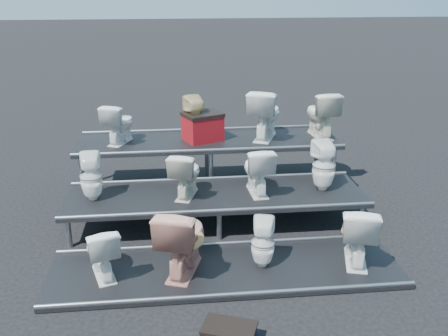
{
  "coord_description": "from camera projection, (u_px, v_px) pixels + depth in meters",
  "views": [
    {
      "loc": [
        -0.57,
        -6.46,
        3.32
      ],
      "look_at": [
        0.13,
        0.1,
        0.81
      ],
      "focal_mm": 40.0,
      "sensor_mm": 36.0,
      "label": 1
    }
  ],
  "objects": [
    {
      "name": "toilet_2",
      "position": [
        263.0,
        243.0,
        5.94
      ],
      "size": [
        0.34,
        0.35,
        0.62
      ],
      "primitive_type": "imported",
      "rotation": [
        0.0,
        0.0,
        2.9
      ],
      "color": "white",
      "rests_on": "tier_front"
    },
    {
      "name": "toilet_9",
      "position": [
        195.0,
        118.0,
        7.99
      ],
      "size": [
        0.42,
        0.42,
        0.72
      ],
      "primitive_type": "imported",
      "rotation": [
        0.0,
        0.0,
        3.48
      ],
      "color": "tan",
      "rests_on": "tier_back"
    },
    {
      "name": "toilet_4",
      "position": [
        91.0,
        177.0,
        6.79
      ],
      "size": [
        0.33,
        0.34,
        0.67
      ],
      "primitive_type": "imported",
      "rotation": [
        0.0,
        0.0,
        3.24
      ],
      "color": "white",
      "rests_on": "tier_mid"
    },
    {
      "name": "toilet_1",
      "position": [
        183.0,
        238.0,
        5.8
      ],
      "size": [
        0.72,
        0.95,
        0.86
      ],
      "primitive_type": "imported",
      "rotation": [
        0.0,
        0.0,
        2.82
      ],
      "color": "tan",
      "rests_on": "tier_front"
    },
    {
      "name": "toilet_7",
      "position": [
        324.0,
        166.0,
        7.1
      ],
      "size": [
        0.37,
        0.38,
        0.73
      ],
      "primitive_type": "imported",
      "rotation": [
        0.0,
        0.0,
        3.27
      ],
      "color": "white",
      "rests_on": "tier_mid"
    },
    {
      "name": "toilet_6",
      "position": [
        257.0,
        170.0,
        7.01
      ],
      "size": [
        0.43,
        0.7,
        0.69
      ],
      "primitive_type": "imported",
      "rotation": [
        0.0,
        0.0,
        3.2
      ],
      "color": "white",
      "rests_on": "tier_mid"
    },
    {
      "name": "tier_back",
      "position": [
        209.0,
        164.0,
        8.29
      ],
      "size": [
        4.2,
        1.2,
        0.86
      ],
      "primitive_type": "cube",
      "color": "black",
      "rests_on": "ground"
    },
    {
      "name": "toilet_5",
      "position": [
        186.0,
        174.0,
        6.92
      ],
      "size": [
        0.55,
        0.72,
        0.65
      ],
      "primitive_type": "imported",
      "rotation": [
        0.0,
        0.0,
        2.83
      ],
      "color": "silver",
      "rests_on": "tier_mid"
    },
    {
      "name": "tier_front",
      "position": [
        226.0,
        270.0,
        6.02
      ],
      "size": [
        4.2,
        1.2,
        0.06
      ],
      "primitive_type": "cube",
      "color": "black",
      "rests_on": "ground"
    },
    {
      "name": "tier_mid",
      "position": [
        216.0,
        209.0,
        7.16
      ],
      "size": [
        4.2,
        1.2,
        0.46
      ],
      "primitive_type": "cube",
      "color": "black",
      "rests_on": "ground"
    },
    {
      "name": "toilet_8",
      "position": [
        119.0,
        123.0,
        7.89
      ],
      "size": [
        0.58,
        0.72,
        0.64
      ],
      "primitive_type": "imported",
      "rotation": [
        0.0,
        0.0,
        2.73
      ],
      "color": "white",
      "rests_on": "tier_back"
    },
    {
      "name": "toilet_3",
      "position": [
        358.0,
        233.0,
        6.03
      ],
      "size": [
        0.62,
        0.84,
        0.77
      ],
      "primitive_type": "imported",
      "rotation": [
        0.0,
        0.0,
        2.87
      ],
      "color": "white",
      "rests_on": "tier_front"
    },
    {
      "name": "toilet_11",
      "position": [
        321.0,
        114.0,
        8.19
      ],
      "size": [
        0.5,
        0.79,
        0.76
      ],
      "primitive_type": "imported",
      "rotation": [
        0.0,
        0.0,
        3.25
      ],
      "color": "silver",
      "rests_on": "tier_back"
    },
    {
      "name": "toilet_10",
      "position": [
        265.0,
        114.0,
        8.09
      ],
      "size": [
        0.74,
        0.92,
        0.82
      ],
      "primitive_type": "imported",
      "rotation": [
        0.0,
        0.0,
        2.73
      ],
      "color": "white",
      "rests_on": "tier_back"
    },
    {
      "name": "red_crate",
      "position": [
        203.0,
        128.0,
        8.05
      ],
      "size": [
        0.69,
        0.63,
        0.4
      ],
      "primitive_type": "cube",
      "rotation": [
        0.0,
        0.0,
        0.4
      ],
      "color": "maroon",
      "rests_on": "tier_back"
    },
    {
      "name": "ground",
      "position": [
        216.0,
        223.0,
        7.24
      ],
      "size": [
        80.0,
        80.0,
        0.0
      ],
      "primitive_type": "plane",
      "color": "black",
      "rests_on": "ground"
    },
    {
      "name": "toilet_0",
      "position": [
        101.0,
        251.0,
        5.75
      ],
      "size": [
        0.54,
        0.71,
        0.65
      ],
      "primitive_type": "imported",
      "rotation": [
        0.0,
        0.0,
        3.45
      ],
      "color": "white",
      "rests_on": "tier_front"
    },
    {
      "name": "step_stool",
      "position": [
        229.0,
        336.0,
        4.81
      ],
      "size": [
        0.56,
        0.45,
        0.18
      ],
      "primitive_type": "cube",
      "rotation": [
        0.0,
        0.0,
        -0.37
      ],
      "color": "black",
      "rests_on": "ground"
    }
  ]
}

